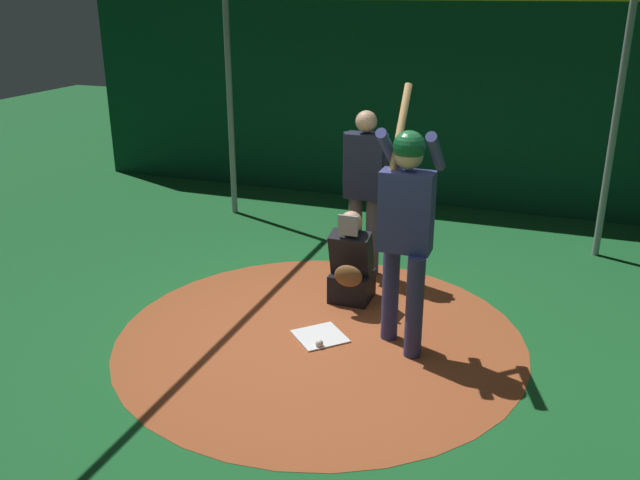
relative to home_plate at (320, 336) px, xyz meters
name	(u,v)px	position (x,y,z in m)	size (l,w,h in m)	color
ground_plane	(320,337)	(0.00, 0.00, -0.01)	(26.76, 26.76, 0.00)	#195B28
dirt_circle	(320,337)	(0.00, 0.00, -0.01)	(3.70, 3.70, 0.01)	#9E4C28
home_plate	(320,336)	(0.00, 0.00, 0.00)	(0.42, 0.42, 0.01)	white
batter	(406,218)	(-0.10, 0.72, 1.19)	(0.68, 0.49, 2.25)	navy
catcher	(351,267)	(-0.83, 0.03, 0.37)	(0.58, 0.40, 0.96)	black
umpire	(365,184)	(-1.57, -0.06, 1.01)	(0.23, 0.49, 1.81)	#4C4C51
back_wall	(428,96)	(-4.48, 0.00, 1.54)	(0.22, 10.76, 3.09)	#0C3D26
cage_frame	(320,101)	(0.00, 0.00, 2.13)	(6.18, 4.87, 3.01)	gray
baseball_0	(319,343)	(0.18, 0.06, 0.03)	(0.07, 0.07, 0.07)	white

